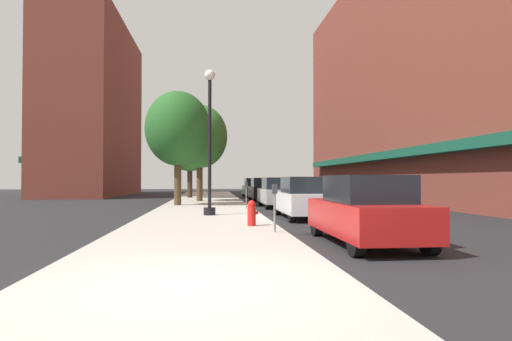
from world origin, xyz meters
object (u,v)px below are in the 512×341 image
Objects in this scene: lamppost at (210,139)px; tree_far at (178,129)px; car_white at (304,198)px; parking_meter_far at (246,192)px; car_silver at (278,193)px; tree_near at (200,137)px; tree_mid at (190,139)px; fire_hydrant at (252,213)px; parking_meter_near at (275,202)px; car_black at (263,190)px; car_red at (365,211)px; car_green at (254,188)px.

tree_far is (-1.80, 6.82, 1.18)m from lamppost.
parking_meter_far is at bearing 112.20° from car_white.
lamppost is 7.16m from tree_far.
tree_far reaches higher than parking_meter_far.
lamppost is at bearing -120.68° from car_silver.
tree_near is 0.90× the size of tree_mid.
fire_hydrant is 1.75m from parking_meter_near.
tree_mid is at bearing 143.60° from car_black.
tree_mid is 12.38m from car_silver.
parking_meter_far is at bearing 101.07° from car_red.
lamppost is at bearing 117.97° from car_red.
tree_far is at bearing 173.70° from car_silver.
tree_far is 1.48× the size of car_silver.
tree_far is 1.48× the size of car_black.
car_red is 20.27m from car_black.
tree_mid reaches higher than car_silver.
tree_mid is at bearing 103.75° from car_red.
parking_meter_near is at bearing -90.00° from parking_meter_far.
parking_meter_far is 9.31m from car_black.
tree_mid is 1.66× the size of car_silver.
car_red is at bearing -80.09° from parking_meter_far.
car_white is (5.36, -17.17, -3.90)m from tree_mid.
tree_near is at bearing 108.56° from car_white.
parking_meter_far is at bearing 90.00° from parking_meter_near.
tree_near is (-2.50, 16.99, 3.45)m from parking_meter_near.
car_white is at bearing -8.67° from lamppost.
car_green reaches higher than parking_meter_near.
parking_meter_near and parking_meter_far have the same top height.
fire_hydrant is 0.18× the size of car_black.
car_black is at bearing 84.02° from parking_meter_near.
lamppost is 4.73m from parking_meter_far.
car_red is at bearing -92.12° from car_green.
fire_hydrant is 4.32m from car_white.
car_white reaches higher than parking_meter_near.
lamppost is 1.37× the size of car_silver.
tree_near reaches higher than fire_hydrant.
tree_near reaches higher than car_green.
tree_far reaches higher than car_white.
tree_mid reaches higher than car_green.
fire_hydrant is 23.41m from car_green.
parking_meter_near is 0.30× the size of car_black.
car_white is (5.55, -7.40, -3.58)m from tree_far.
car_silver is (3.75, 6.14, -2.39)m from lamppost.
lamppost is 4.48m from car_white.
lamppost reaches higher than parking_meter_far.
parking_meter_near is 0.30× the size of car_white.
car_red is at bearing -92.10° from car_white.
tree_far reaches higher than lamppost.
tree_near is at bearing 93.58° from lamppost.
car_red is 1.00× the size of car_silver.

